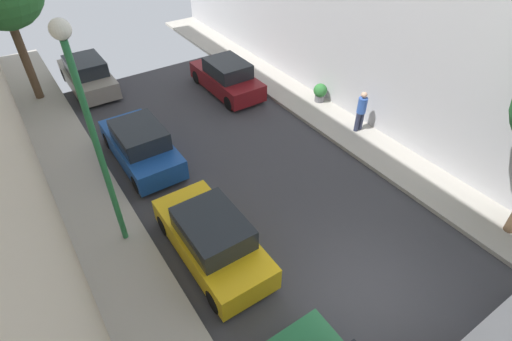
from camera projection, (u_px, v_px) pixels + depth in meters
ground at (368, 296)px, 10.36m from camera, size 32.00×32.00×0.00m
sidewalk_right at (480, 217)px, 12.47m from camera, size 2.00×44.00×0.15m
parked_car_left_3 at (212, 239)px, 10.95m from camera, size 1.78×4.20×1.57m
parked_car_left_4 at (141, 145)px, 14.38m from camera, size 1.78×4.20×1.57m
parked_car_left_5 at (88, 75)px, 18.77m from camera, size 1.78×4.20×1.57m
parked_car_right_2 at (227, 78)px, 18.59m from camera, size 1.78×4.20×1.57m
pedestrian at (361, 110)px, 15.61m from camera, size 0.40×0.36×1.72m
potted_plant_0 at (320, 92)px, 17.73m from camera, size 0.61×0.61×0.85m
lamp_post at (88, 118)px, 9.12m from camera, size 0.44×0.44×6.42m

